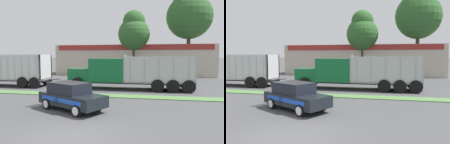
# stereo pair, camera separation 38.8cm
# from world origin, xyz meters

# --- Properties ---
(ground_plane) EXTENTS (600.00, 600.00, 0.00)m
(ground_plane) POSITION_xyz_m (0.00, 0.00, 0.00)
(ground_plane) COLOR #474749
(grass_verge) EXTENTS (120.00, 1.44, 0.06)m
(grass_verge) POSITION_xyz_m (0.00, 9.04, 0.03)
(grass_verge) COLOR #517F42
(grass_verge) RESTS_ON ground_plane
(centre_line_2) EXTENTS (2.40, 0.14, 0.01)m
(centre_line_2) POSITION_xyz_m (-10.84, 13.76, 0.00)
(centre_line_2) COLOR yellow
(centre_line_2) RESTS_ON ground_plane
(centre_line_3) EXTENTS (2.40, 0.14, 0.01)m
(centre_line_3) POSITION_xyz_m (-5.44, 13.76, 0.00)
(centre_line_3) COLOR yellow
(centre_line_3) RESTS_ON ground_plane
(centre_line_4) EXTENTS (2.40, 0.14, 0.01)m
(centre_line_4) POSITION_xyz_m (-0.04, 13.76, 0.00)
(centre_line_4) COLOR yellow
(centre_line_4) RESTS_ON ground_plane
(centre_line_5) EXTENTS (2.40, 0.14, 0.01)m
(centre_line_5) POSITION_xyz_m (5.36, 13.76, 0.00)
(centre_line_5) COLOR yellow
(centre_line_5) RESTS_ON ground_plane
(dump_truck_lead) EXTENTS (11.80, 2.85, 3.29)m
(dump_truck_lead) POSITION_xyz_m (-0.11, 12.89, 1.55)
(dump_truck_lead) COLOR black
(dump_truck_lead) RESTS_ON ground_plane
(rally_car) EXTENTS (4.59, 3.54, 1.67)m
(rally_car) POSITION_xyz_m (-1.60, 4.28, 0.84)
(rally_car) COLOR black
(rally_car) RESTS_ON ground_plane
(store_building_backdrop) EXTENTS (24.99, 12.10, 4.92)m
(store_building_backdrop) POSITION_xyz_m (-0.42, 31.61, 2.46)
(store_building_backdrop) COLOR #BCB29E
(store_building_backdrop) RESTS_ON ground_plane
(tree_behind_left) EXTENTS (6.61, 6.61, 13.90)m
(tree_behind_left) POSITION_xyz_m (8.01, 26.49, 9.59)
(tree_behind_left) COLOR #473828
(tree_behind_left) RESTS_ON ground_plane
(tree_behind_centre) EXTENTS (4.79, 4.79, 10.04)m
(tree_behind_centre) POSITION_xyz_m (-0.05, 25.61, 6.92)
(tree_behind_centre) COLOR #473828
(tree_behind_centre) RESTS_ON ground_plane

